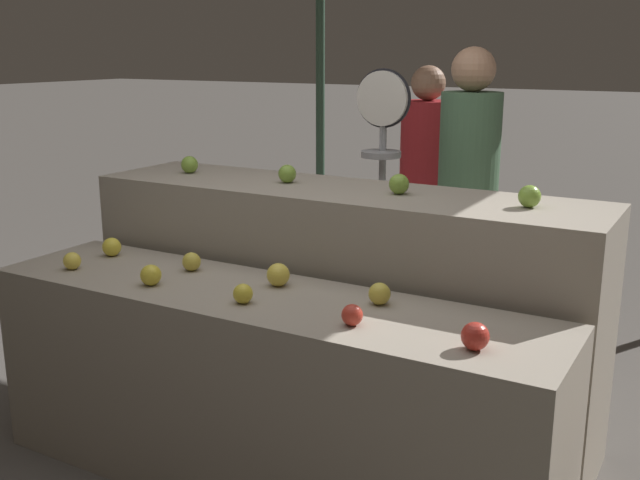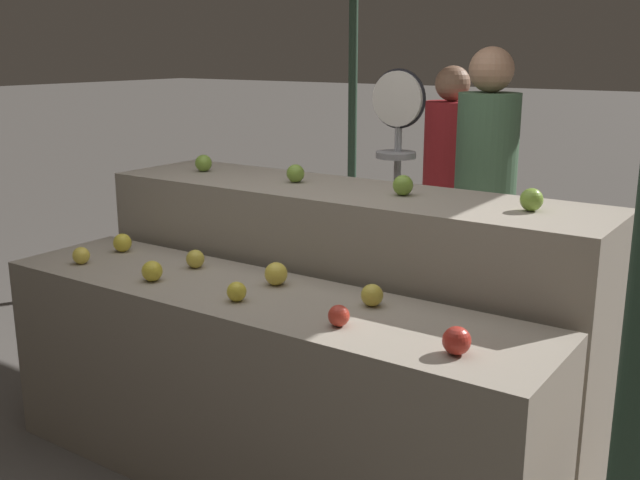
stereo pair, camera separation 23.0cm
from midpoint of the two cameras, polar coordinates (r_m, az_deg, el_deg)
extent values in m
cylinder|color=#33513D|center=(5.97, 3.63, 11.04)|extent=(0.07, 0.07, 2.64)
cube|color=gray|center=(2.91, -2.41, -11.45)|extent=(2.25, 0.55, 0.79)
cube|color=gray|center=(3.32, 3.80, -5.37)|extent=(2.25, 0.55, 1.09)
sphere|color=yellow|center=(3.24, -15.83, -1.17)|extent=(0.07, 0.07, 0.07)
sphere|color=gold|center=(2.94, -10.51, -2.37)|extent=(0.08, 0.08, 0.08)
sphere|color=gold|center=(2.67, -3.95, -3.97)|extent=(0.07, 0.07, 0.07)
sphere|color=red|center=(2.44, 4.15, -5.81)|extent=(0.07, 0.07, 0.07)
sphere|color=#B72D23|center=(2.27, 13.26, -7.52)|extent=(0.09, 0.09, 0.09)
sphere|color=gold|center=(3.39, -12.97, -0.22)|extent=(0.08, 0.08, 0.08)
sphere|color=gold|center=(3.09, -7.40, -1.46)|extent=(0.08, 0.08, 0.08)
sphere|color=yellow|center=(2.85, -1.12, -2.60)|extent=(0.09, 0.09, 0.09)
sphere|color=gold|center=(2.63, 6.49, -4.23)|extent=(0.08, 0.08, 0.08)
sphere|color=#7AA338|center=(3.65, -7.09, 5.82)|extent=(0.08, 0.08, 0.08)
sphere|color=#7AA338|center=(3.32, 0.11, 5.08)|extent=(0.08, 0.08, 0.08)
sphere|color=#7AA338|center=(3.05, 8.49, 4.13)|extent=(0.08, 0.08, 0.08)
sphere|color=#7AA338|center=(2.86, 18.05, 2.92)|extent=(0.08, 0.08, 0.08)
cylinder|color=#99999E|center=(3.86, 7.49, 0.21)|extent=(0.04, 0.04, 1.45)
cylinder|color=black|center=(3.75, 7.81, 10.62)|extent=(0.29, 0.01, 0.29)
cylinder|color=silver|center=(3.73, 7.70, 10.61)|extent=(0.27, 0.02, 0.27)
cylinder|color=#99999E|center=(3.75, 7.60, 7.50)|extent=(0.01, 0.01, 0.14)
cylinder|color=#99999E|center=(3.76, 7.56, 6.44)|extent=(0.20, 0.20, 0.03)
cube|color=#2D2D38|center=(4.03, 13.62, -4.49)|extent=(0.26, 0.20, 0.78)
cylinder|color=#476B4C|center=(3.86, 14.25, 5.79)|extent=(0.38, 0.38, 0.68)
sphere|color=tan|center=(3.82, 14.67, 12.45)|extent=(0.22, 0.22, 0.22)
cube|color=#2D2D38|center=(4.72, 10.88, -1.86)|extent=(0.27, 0.22, 0.73)
cylinder|color=maroon|center=(4.58, 11.28, 6.35)|extent=(0.41, 0.41, 0.63)
sphere|color=#936B51|center=(4.54, 11.54, 11.61)|extent=(0.21, 0.21, 0.21)
camera|label=1|loc=(0.11, -87.75, 0.58)|focal=42.00mm
camera|label=2|loc=(0.11, 92.25, -0.58)|focal=42.00mm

